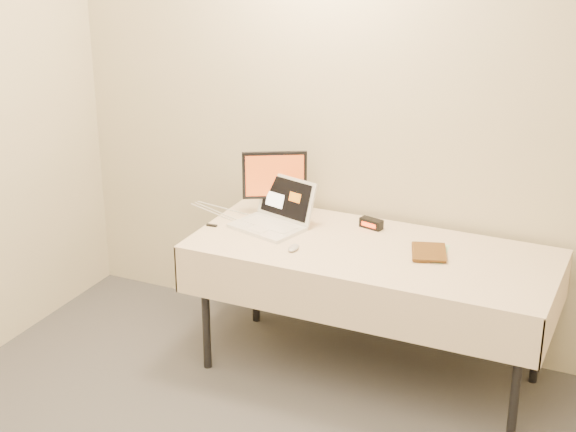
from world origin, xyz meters
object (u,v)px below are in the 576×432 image
at_px(table, 372,259).
at_px(monitor, 275,178).
at_px(book, 413,233).
at_px(laptop, 275,215).

xyz_separation_m(table, monitor, (-0.66, 0.22, 0.28)).
distance_m(monitor, book, 0.89).
height_order(table, book, book).
distance_m(laptop, monitor, 0.22).
bearing_deg(monitor, laptop, -92.39).
distance_m(laptop, book, 0.79).
bearing_deg(book, table, 166.48).
distance_m(table, book, 0.27).
bearing_deg(laptop, table, 8.99).
height_order(table, monitor, monitor).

